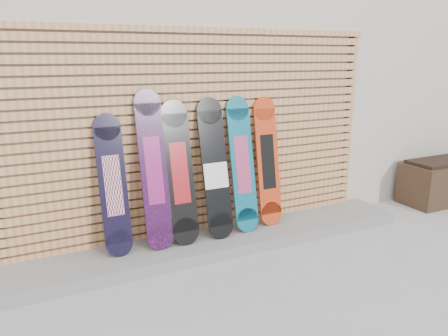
{
  "coord_description": "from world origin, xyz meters",
  "views": [
    {
      "loc": [
        -1.98,
        -3.29,
        2.02
      ],
      "look_at": [
        0.01,
        0.75,
        0.85
      ],
      "focal_mm": 35.0,
      "sensor_mm": 36.0,
      "label": 1
    }
  ],
  "objects_px": {
    "planter_box": "(446,180)",
    "snowboard_3": "(215,170)",
    "snowboard_2": "(180,173)",
    "snowboard_4": "(242,165)",
    "snowboard_1": "(154,170)",
    "snowboard_5": "(268,162)",
    "snowboard_0": "(113,186)"
  },
  "relations": [
    {
      "from": "snowboard_2",
      "to": "snowboard_3",
      "type": "bearing_deg",
      "value": -1.54
    },
    {
      "from": "snowboard_0",
      "to": "snowboard_4",
      "type": "distance_m",
      "value": 1.41
    },
    {
      "from": "snowboard_3",
      "to": "snowboard_2",
      "type": "bearing_deg",
      "value": 178.46
    },
    {
      "from": "snowboard_2",
      "to": "snowboard_5",
      "type": "height_order",
      "value": "snowboard_2"
    },
    {
      "from": "snowboard_0",
      "to": "snowboard_5",
      "type": "xyz_separation_m",
      "value": [
        1.75,
        0.02,
        0.04
      ]
    },
    {
      "from": "snowboard_3",
      "to": "snowboard_1",
      "type": "bearing_deg",
      "value": 178.82
    },
    {
      "from": "snowboard_4",
      "to": "snowboard_5",
      "type": "height_order",
      "value": "snowboard_4"
    },
    {
      "from": "planter_box",
      "to": "snowboard_5",
      "type": "height_order",
      "value": "snowboard_5"
    },
    {
      "from": "snowboard_1",
      "to": "snowboard_5",
      "type": "xyz_separation_m",
      "value": [
        1.35,
        0.04,
        -0.07
      ]
    },
    {
      "from": "planter_box",
      "to": "snowboard_3",
      "type": "distance_m",
      "value": 3.61
    },
    {
      "from": "snowboard_5",
      "to": "planter_box",
      "type": "bearing_deg",
      "value": -3.24
    },
    {
      "from": "planter_box",
      "to": "snowboard_3",
      "type": "bearing_deg",
      "value": 178.16
    },
    {
      "from": "snowboard_3",
      "to": "snowboard_4",
      "type": "bearing_deg",
      "value": 3.48
    },
    {
      "from": "planter_box",
      "to": "snowboard_1",
      "type": "relative_size",
      "value": 0.86
    },
    {
      "from": "planter_box",
      "to": "snowboard_0",
      "type": "xyz_separation_m",
      "value": [
        -4.63,
        0.15,
        0.5
      ]
    },
    {
      "from": "planter_box",
      "to": "snowboard_5",
      "type": "bearing_deg",
      "value": 176.76
    },
    {
      "from": "snowboard_3",
      "to": "snowboard_4",
      "type": "height_order",
      "value": "same"
    },
    {
      "from": "snowboard_0",
      "to": "snowboard_1",
      "type": "bearing_deg",
      "value": -2.54
    },
    {
      "from": "planter_box",
      "to": "snowboard_0",
      "type": "bearing_deg",
      "value": 178.19
    },
    {
      "from": "snowboard_1",
      "to": "snowboard_2",
      "type": "xyz_separation_m",
      "value": [
        0.27,
        -0.0,
        -0.06
      ]
    },
    {
      "from": "snowboard_3",
      "to": "snowboard_5",
      "type": "bearing_deg",
      "value": 4.09
    },
    {
      "from": "snowboard_3",
      "to": "snowboard_4",
      "type": "xyz_separation_m",
      "value": [
        0.34,
        0.02,
        0.01
      ]
    },
    {
      "from": "snowboard_0",
      "to": "snowboard_2",
      "type": "distance_m",
      "value": 0.68
    },
    {
      "from": "snowboard_2",
      "to": "snowboard_3",
      "type": "relative_size",
      "value": 1.0
    },
    {
      "from": "snowboard_2",
      "to": "snowboard_4",
      "type": "relative_size",
      "value": 1.0
    },
    {
      "from": "snowboard_1",
      "to": "snowboard_2",
      "type": "distance_m",
      "value": 0.28
    },
    {
      "from": "snowboard_0",
      "to": "snowboard_2",
      "type": "xyz_separation_m",
      "value": [
        0.68,
        -0.02,
        0.05
      ]
    },
    {
      "from": "planter_box",
      "to": "snowboard_5",
      "type": "xyz_separation_m",
      "value": [
        -2.88,
        0.16,
        0.54
      ]
    },
    {
      "from": "snowboard_1",
      "to": "snowboard_3",
      "type": "bearing_deg",
      "value": -1.18
    },
    {
      "from": "planter_box",
      "to": "snowboard_2",
      "type": "distance_m",
      "value": 4.0
    },
    {
      "from": "snowboard_0",
      "to": "snowboard_3",
      "type": "distance_m",
      "value": 1.07
    },
    {
      "from": "snowboard_1",
      "to": "snowboard_5",
      "type": "relative_size",
      "value": 1.09
    }
  ]
}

